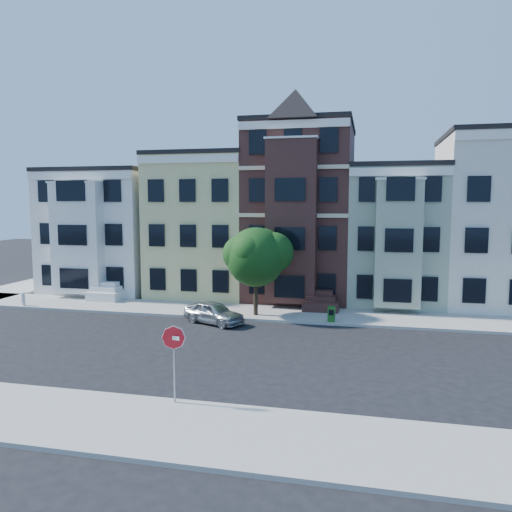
% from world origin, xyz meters
% --- Properties ---
extents(ground, '(120.00, 120.00, 0.00)m').
position_xyz_m(ground, '(0.00, 0.00, 0.00)').
color(ground, black).
extents(far_sidewalk, '(60.00, 4.00, 0.15)m').
position_xyz_m(far_sidewalk, '(0.00, 8.00, 0.07)').
color(far_sidewalk, '#9E9B93').
rests_on(far_sidewalk, ground).
extents(near_sidewalk, '(60.00, 4.00, 0.15)m').
position_xyz_m(near_sidewalk, '(0.00, -8.00, 0.07)').
color(near_sidewalk, '#9E9B93').
rests_on(near_sidewalk, ground).
extents(house_white, '(8.00, 9.00, 9.00)m').
position_xyz_m(house_white, '(-15.00, 14.50, 4.50)').
color(house_white, white).
rests_on(house_white, ground).
extents(house_yellow, '(7.00, 9.00, 10.00)m').
position_xyz_m(house_yellow, '(-7.00, 14.50, 5.00)').
color(house_yellow, '#D4CA84').
rests_on(house_yellow, ground).
extents(house_brown, '(7.00, 9.00, 12.00)m').
position_xyz_m(house_brown, '(0.00, 14.50, 6.00)').
color(house_brown, '#3E201B').
rests_on(house_brown, ground).
extents(house_green, '(6.00, 9.00, 9.00)m').
position_xyz_m(house_green, '(6.50, 14.50, 4.50)').
color(house_green, '#93A089').
rests_on(house_green, ground).
extents(house_cream, '(8.00, 9.00, 11.00)m').
position_xyz_m(house_cream, '(13.50, 14.50, 5.50)').
color(house_cream, silver).
rests_on(house_cream, ground).
extents(street_tree, '(6.72, 6.72, 6.44)m').
position_xyz_m(street_tree, '(-1.71, 7.06, 3.37)').
color(street_tree, '#1A5014').
rests_on(street_tree, far_sidewalk).
extents(parked_car, '(3.99, 2.89, 1.26)m').
position_xyz_m(parked_car, '(-3.68, 5.02, 0.63)').
color(parked_car, '#ABAFB2').
rests_on(parked_car, ground).
extents(newspaper_box, '(0.41, 0.37, 0.87)m').
position_xyz_m(newspaper_box, '(2.82, 6.30, 0.58)').
color(newspaper_box, '#21621F').
rests_on(newspaper_box, far_sidewalk).
extents(fire_hydrant, '(0.25, 0.25, 0.70)m').
position_xyz_m(fire_hydrant, '(-17.00, 6.30, 0.50)').
color(fire_hydrant, silver).
rests_on(fire_hydrant, far_sidewalk).
extents(stop_sign, '(0.82, 0.26, 2.96)m').
position_xyz_m(stop_sign, '(-1.45, -6.30, 1.63)').
color(stop_sign, red).
rests_on(stop_sign, near_sidewalk).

